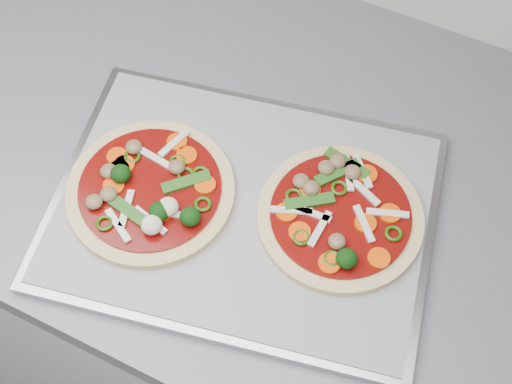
% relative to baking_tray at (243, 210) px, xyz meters
% --- Properties ---
extents(baking_tray, '(0.49, 0.41, 0.01)m').
position_rel_baking_tray_xyz_m(baking_tray, '(0.00, 0.00, 0.00)').
color(baking_tray, gray).
rests_on(baking_tray, countertop).
extents(parchment, '(0.47, 0.38, 0.00)m').
position_rel_baking_tray_xyz_m(parchment, '(0.00, 0.00, 0.01)').
color(parchment, '#99999E').
rests_on(parchment, baking_tray).
extents(pizza_left, '(0.25, 0.25, 0.03)m').
position_rel_baking_tray_xyz_m(pizza_left, '(-0.10, -0.03, 0.02)').
color(pizza_left, '#E1BF84').
rests_on(pizza_left, parchment).
extents(pizza_right, '(0.26, 0.26, 0.03)m').
position_rel_baking_tray_xyz_m(pizza_right, '(0.11, 0.03, 0.02)').
color(pizza_right, '#E1BF84').
rests_on(pizza_right, parchment).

